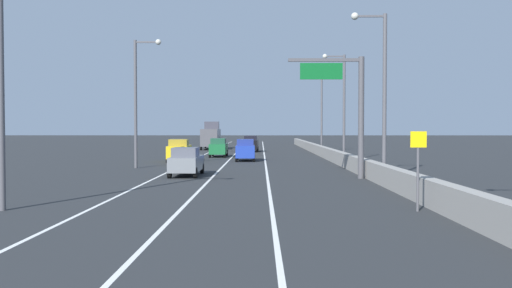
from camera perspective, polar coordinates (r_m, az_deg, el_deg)
ground_plane at (r=68.96m, az=-0.40°, el=-0.90°), size 320.00×320.00×0.00m
lane_stripe_left at (r=60.32m, az=-5.77°, el=-1.28°), size 0.16×130.00×0.00m
lane_stripe_center at (r=60.04m, az=-2.45°, el=-1.29°), size 0.16×130.00×0.00m
lane_stripe_right at (r=59.96m, az=0.90°, el=-1.29°), size 0.16×130.00×0.00m
jersey_barrier_right at (r=45.47m, az=9.08°, el=-1.58°), size 0.60×120.00×1.10m
overhead_sign_gantry at (r=34.04m, az=9.72°, el=4.36°), size 4.68×0.36×7.50m
speed_advisory_sign at (r=21.25m, az=16.59°, el=-2.07°), size 0.60×0.11×3.00m
lamp_post_right_second at (r=33.46m, az=12.87°, el=6.13°), size 2.14×0.44×9.99m
lamp_post_right_third at (r=51.35m, az=8.92°, el=4.59°), size 2.14×0.44×9.99m
lamp_post_right_fourth at (r=69.32m, az=6.67°, el=3.85°), size 2.14×0.44×9.99m
lamp_post_left_near at (r=22.70m, az=-24.56°, el=8.15°), size 2.14×0.44×9.99m
lamp_post_left_mid at (r=43.34m, az=-12.16°, el=5.11°), size 2.14×0.44×9.99m
car_blue_0 at (r=51.57m, az=-1.12°, el=-0.64°), size 1.87×4.09×2.07m
car_yellow_1 at (r=51.07m, az=-8.03°, el=-0.67°), size 2.11×4.82×2.08m
car_gray_2 at (r=35.78m, az=-7.29°, el=-1.84°), size 1.87×4.58×1.86m
car_green_3 at (r=58.96m, az=-3.94°, el=-0.37°), size 1.79×4.51×2.02m
car_black_4 at (r=71.28m, az=-0.54°, el=0.02°), size 2.01×4.37×2.11m
box_truck at (r=80.37m, az=-4.73°, el=0.78°), size 2.59×8.63×4.07m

